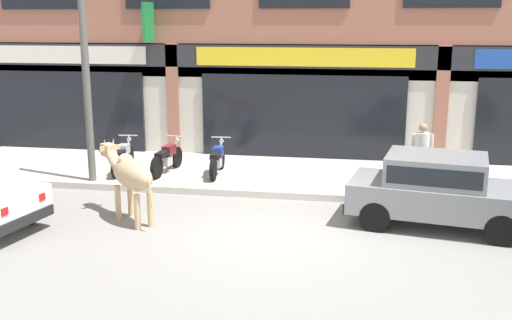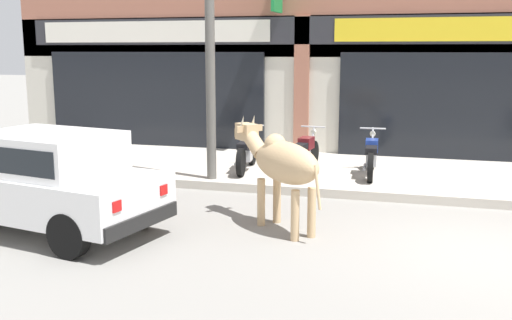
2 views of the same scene
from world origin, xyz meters
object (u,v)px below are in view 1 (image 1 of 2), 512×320
Objects in this scene: motorcycle_1 at (167,158)px; motorcycle_2 at (217,160)px; pedestrian at (422,150)px; motorcycle_0 at (123,157)px; utility_pole at (85,52)px; car_0 at (438,187)px; cow at (130,174)px.

motorcycle_1 is 1.33m from motorcycle_2.
motorcycle_1 is at bearing 174.13° from pedestrian.
utility_pole is at bearing -113.75° from motorcycle_0.
car_0 is at bearing -27.72° from motorcycle_2.
motorcycle_0 is at bearing -176.26° from motorcycle_2.
motorcycle_2 is (0.99, 3.47, -0.46)m from cow.
motorcycle_2 is at bearing 20.91° from utility_pole.
utility_pole is (-7.94, -0.40, 2.18)m from pedestrian.
cow is 0.96× the size of motorcycle_1.
car_0 is 2.09× the size of motorcycle_1.
utility_pole is at bearing -177.10° from pedestrian.
car_0 is (6.15, 0.76, -0.19)m from cow.
pedestrian is (6.34, -0.65, 0.60)m from motorcycle_1.
pedestrian is at bearing -4.20° from motorcycle_0.
car_0 is at bearing -85.80° from pedestrian.
utility_pole reaches higher than motorcycle_0.
cow is 0.27× the size of utility_pole.
pedestrian is at bearing -5.87° from motorcycle_1.
car_0 reaches higher than motorcycle_2.
cow is 3.63m from motorcycle_2.
car_0 is 8.62m from utility_pole.
pedestrian is at bearing 94.20° from car_0.
pedestrian is at bearing 24.62° from cow.
motorcycle_1 is (-6.49, 2.65, -0.27)m from car_0.
motorcycle_2 is at bearing 171.86° from pedestrian.
motorcycle_2 is 5.10m from pedestrian.
utility_pole is (-0.42, -0.95, 2.78)m from motorcycle_0.
utility_pole is (-1.94, 2.35, 2.32)m from cow.
motorcycle_2 is at bearing 2.77° from motorcycle_1.
motorcycle_0 is 0.29× the size of utility_pole.
car_0 is 7.01m from motorcycle_1.
pedestrian is 0.25× the size of utility_pole.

